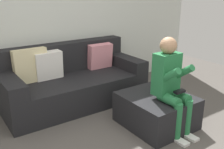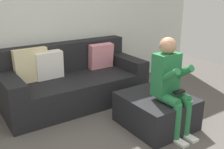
# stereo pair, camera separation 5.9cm
# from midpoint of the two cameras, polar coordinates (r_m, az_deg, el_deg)

# --- Properties ---
(wall_back) EXTENTS (5.93, 0.10, 2.67)m
(wall_back) POSITION_cam_midpoint_polar(r_m,az_deg,el_deg) (4.06, -15.62, 13.26)
(wall_back) COLOR silver
(wall_back) RESTS_ON ground_plane
(couch_sectional) EXTENTS (2.06, 0.95, 0.88)m
(couch_sectional) POSITION_cam_midpoint_polar(r_m,az_deg,el_deg) (3.95, -9.28, -1.45)
(couch_sectional) COLOR black
(couch_sectional) RESTS_ON ground_plane
(ottoman) EXTENTS (0.76, 0.83, 0.40)m
(ottoman) POSITION_cam_midpoint_polar(r_m,az_deg,el_deg) (3.34, 9.15, -7.72)
(ottoman) COLOR black
(ottoman) RESTS_ON ground_plane
(person_seated) EXTENTS (0.30, 0.56, 1.14)m
(person_seated) POSITION_cam_midpoint_polar(r_m,az_deg,el_deg) (3.07, 12.25, -1.50)
(person_seated) COLOR #26723F
(person_seated) RESTS_ON ground_plane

